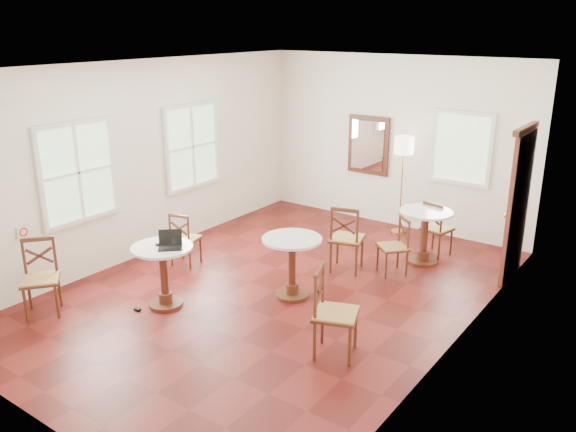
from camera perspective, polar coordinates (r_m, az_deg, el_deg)
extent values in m
plane|color=#59130F|center=(8.15, -1.25, -7.23)|extent=(7.00, 7.00, 0.00)
cube|color=white|center=(10.55, 10.33, 7.02)|extent=(5.00, 0.02, 3.00)
cube|color=white|center=(5.42, -24.38, -5.21)|extent=(5.00, 0.02, 3.00)
cube|color=white|center=(9.31, -13.73, 5.30)|extent=(0.02, 7.00, 3.00)
cube|color=white|center=(6.49, 16.56, -0.56)|extent=(0.02, 7.00, 3.00)
cube|color=white|center=(7.37, -1.41, 14.32)|extent=(5.00, 7.00, 0.02)
cube|color=#5B2A1A|center=(8.84, 21.40, 0.83)|extent=(0.06, 0.90, 2.10)
cube|color=#4E2613|center=(8.60, 22.12, 7.86)|extent=(0.08, 1.02, 0.08)
sphere|color=#BF8C3F|center=(8.57, 20.41, 0.07)|extent=(0.07, 0.07, 0.07)
cube|color=#4D2014|center=(10.75, 7.80, 6.82)|extent=(0.80, 0.05, 1.05)
cube|color=white|center=(10.73, 7.73, 6.79)|extent=(0.64, 0.02, 0.88)
cube|color=white|center=(8.28, -24.31, -1.40)|extent=(0.02, 0.16, 0.16)
torus|color=red|center=(8.27, -24.26, -1.42)|extent=(0.02, 0.12, 0.12)
cube|color=white|center=(8.57, -19.69, 3.99)|extent=(0.06, 1.22, 1.42)
cube|color=white|center=(9.94, -9.27, 6.68)|extent=(0.06, 1.22, 1.42)
cube|color=white|center=(10.06, 16.45, 6.32)|extent=(1.02, 0.06, 1.22)
cylinder|color=#4E2613|center=(7.90, -11.75, -8.33)|extent=(0.45, 0.45, 0.04)
cylinder|color=#4E2613|center=(7.86, -11.79, -7.75)|extent=(0.18, 0.18, 0.13)
cylinder|color=#4D2014|center=(7.72, -11.95, -5.52)|extent=(0.10, 0.10, 0.67)
cylinder|color=#4E2613|center=(7.60, -12.11, -3.37)|extent=(0.16, 0.16, 0.07)
cylinder|color=silver|center=(7.59, -12.13, -3.02)|extent=(0.78, 0.78, 0.03)
cylinder|color=#4E2613|center=(7.98, 0.37, -7.62)|extent=(0.45, 0.45, 0.05)
cylinder|color=#4E2613|center=(7.94, 0.38, -7.03)|extent=(0.18, 0.18, 0.14)
cylinder|color=#4D2014|center=(7.80, 0.38, -4.78)|extent=(0.10, 0.10, 0.68)
cylinder|color=#4E2613|center=(7.69, 0.39, -2.61)|extent=(0.16, 0.16, 0.07)
cylinder|color=silver|center=(7.67, 0.39, -2.26)|extent=(0.79, 0.79, 0.03)
cylinder|color=#4E2613|center=(9.28, 12.91, -4.28)|extent=(0.45, 0.45, 0.05)
cylinder|color=#4E2613|center=(9.24, 12.95, -3.76)|extent=(0.18, 0.18, 0.14)
cylinder|color=#4D2014|center=(9.12, 13.10, -1.80)|extent=(0.10, 0.10, 0.68)
cylinder|color=#4E2613|center=(9.02, 13.24, 0.09)|extent=(0.16, 0.16, 0.07)
cylinder|color=silver|center=(9.01, 13.26, 0.39)|extent=(0.79, 0.79, 0.03)
cylinder|color=#4E2613|center=(9.11, -8.48, -3.24)|extent=(0.03, 0.03, 0.39)
cylinder|color=#4E2613|center=(8.86, -9.50, -3.93)|extent=(0.03, 0.03, 0.39)
cylinder|color=#4E2613|center=(9.27, -10.17, -2.95)|extent=(0.03, 0.03, 0.39)
cylinder|color=#4E2613|center=(9.02, -11.22, -3.62)|extent=(0.03, 0.03, 0.39)
cube|color=#4E2613|center=(8.99, -9.91, -2.23)|extent=(0.47, 0.47, 0.03)
cube|color=#A88044|center=(8.99, -9.92, -2.16)|extent=(0.45, 0.45, 0.04)
cylinder|color=#4E2613|center=(8.71, -9.65, -1.39)|extent=(0.03, 0.03, 0.44)
cylinder|color=#4E2613|center=(8.88, -11.39, -1.12)|extent=(0.03, 0.03, 0.44)
cube|color=#4E2613|center=(8.73, -10.60, -0.01)|extent=(0.33, 0.11, 0.04)
cube|color=#4D2014|center=(8.79, -10.53, -1.20)|extent=(0.28, 0.09, 0.19)
cube|color=#4D2014|center=(8.79, -10.53, -1.20)|extent=(0.28, 0.09, 0.19)
cylinder|color=#4E2613|center=(7.93, -24.13, -7.91)|extent=(0.04, 0.04, 0.45)
cylinder|color=#4E2613|center=(8.25, -23.80, -6.83)|extent=(0.04, 0.04, 0.45)
cylinder|color=#4E2613|center=(7.87, -21.51, -7.74)|extent=(0.04, 0.04, 0.45)
cylinder|color=#4E2613|center=(8.20, -21.29, -6.65)|extent=(0.04, 0.04, 0.45)
cube|color=#4E2613|center=(7.97, -22.89, -5.76)|extent=(0.62, 0.62, 0.03)
cube|color=#A88044|center=(7.96, -22.90, -5.66)|extent=(0.59, 0.59, 0.04)
cylinder|color=#4E2613|center=(8.07, -24.23, -3.74)|extent=(0.04, 0.04, 0.50)
cylinder|color=#4E2613|center=(8.02, -21.68, -3.54)|extent=(0.04, 0.04, 0.50)
cube|color=#4E2613|center=(7.97, -23.17, -2.09)|extent=(0.27, 0.32, 0.05)
cube|color=#4D2014|center=(8.04, -22.97, -3.58)|extent=(0.22, 0.27, 0.22)
cube|color=#4D2014|center=(8.04, -22.97, -3.58)|extent=(0.22, 0.27, 0.22)
cylinder|color=#4E2613|center=(8.89, 7.19, -3.45)|extent=(0.04, 0.04, 0.48)
cylinder|color=#4E2613|center=(8.54, 6.62, -4.35)|extent=(0.04, 0.04, 0.48)
cylinder|color=#4E2613|center=(8.97, 4.81, -3.16)|extent=(0.04, 0.04, 0.48)
cylinder|color=#4E2613|center=(8.63, 4.14, -4.04)|extent=(0.04, 0.04, 0.48)
cube|color=#4E2613|center=(8.67, 5.74, -2.24)|extent=(0.58, 0.58, 0.03)
cube|color=#A88044|center=(8.66, 5.74, -2.14)|extent=(0.55, 0.55, 0.04)
cylinder|color=#4E2613|center=(8.36, 6.74, -1.16)|extent=(0.04, 0.04, 0.53)
cylinder|color=#4E2613|center=(8.45, 4.22, -0.87)|extent=(0.04, 0.04, 0.53)
cube|color=#4E2613|center=(8.33, 5.53, 0.57)|extent=(0.40, 0.15, 0.05)
cube|color=#4D2014|center=(8.40, 5.48, -0.95)|extent=(0.34, 0.12, 0.23)
cube|color=#4D2014|center=(8.40, 5.48, -0.95)|extent=(0.34, 0.12, 0.23)
cylinder|color=#4E2613|center=(6.43, 6.00, -12.43)|extent=(0.04, 0.04, 0.48)
cylinder|color=#4E2613|center=(6.49, 2.59, -12.02)|extent=(0.04, 0.04, 0.48)
cylinder|color=#4E2613|center=(6.76, 6.56, -10.81)|extent=(0.04, 0.04, 0.48)
cylinder|color=#4E2613|center=(6.81, 3.32, -10.44)|extent=(0.04, 0.04, 0.48)
cube|color=#4E2613|center=(6.50, 4.67, -9.53)|extent=(0.60, 0.60, 0.03)
cube|color=#A88044|center=(6.49, 4.68, -9.41)|extent=(0.58, 0.58, 0.04)
cylinder|color=#4E2613|center=(6.25, 2.65, -8.02)|extent=(0.04, 0.04, 0.53)
cylinder|color=#4E2613|center=(6.58, 3.40, -6.58)|extent=(0.04, 0.04, 0.53)
cube|color=#4E2613|center=(6.31, 3.08, -5.27)|extent=(0.18, 0.39, 0.05)
cube|color=#4D2014|center=(6.41, 3.04, -7.19)|extent=(0.15, 0.33, 0.23)
cube|color=#4D2014|center=(6.41, 3.04, -7.19)|extent=(0.15, 0.33, 0.23)
cylinder|color=#4E2613|center=(9.63, 15.54, -2.45)|extent=(0.03, 0.03, 0.42)
cylinder|color=#4E2613|center=(9.36, 14.44, -2.96)|extent=(0.03, 0.03, 0.42)
cylinder|color=#4E2613|center=(9.80, 13.89, -1.96)|extent=(0.03, 0.03, 0.42)
cylinder|color=#4E2613|center=(9.53, 12.77, -2.44)|extent=(0.03, 0.03, 0.42)
cube|color=#4E2613|center=(9.51, 14.26, -1.24)|extent=(0.48, 0.48, 0.03)
cube|color=#A88044|center=(9.50, 14.26, -1.16)|extent=(0.46, 0.46, 0.04)
cylinder|color=#4E2613|center=(9.22, 14.65, -0.40)|extent=(0.03, 0.03, 0.46)
cylinder|color=#4E2613|center=(9.39, 12.95, 0.08)|extent=(0.03, 0.03, 0.46)
cube|color=#4E2613|center=(9.24, 13.89, 1.10)|extent=(0.35, 0.10, 0.05)
cube|color=#4D2014|center=(9.30, 13.80, -0.10)|extent=(0.30, 0.08, 0.20)
cube|color=#4D2014|center=(9.30, 13.80, -0.10)|extent=(0.30, 0.08, 0.20)
cylinder|color=#4E2613|center=(8.81, 8.69, -4.00)|extent=(0.03, 0.03, 0.40)
cylinder|color=#4E2613|center=(8.93, 10.60, -3.80)|extent=(0.03, 0.03, 0.40)
cylinder|color=#4E2613|center=(8.54, 9.48, -4.78)|extent=(0.03, 0.03, 0.40)
cylinder|color=#4E2613|center=(8.66, 11.44, -4.56)|extent=(0.03, 0.03, 0.40)
cube|color=#4E2613|center=(8.66, 10.13, -3.03)|extent=(0.55, 0.55, 0.03)
cube|color=#A88044|center=(8.65, 10.14, -2.95)|extent=(0.53, 0.53, 0.04)
cylinder|color=#4E2613|center=(8.78, 10.76, -1.24)|extent=(0.03, 0.03, 0.44)
cylinder|color=#4E2613|center=(8.51, 11.62, -1.94)|extent=(0.03, 0.03, 0.44)
cube|color=#4E2613|center=(8.58, 11.27, -0.31)|extent=(0.28, 0.24, 0.04)
cube|color=#4D2014|center=(8.64, 11.19, -1.53)|extent=(0.23, 0.20, 0.20)
cube|color=#4D2014|center=(8.64, 11.19, -1.53)|extent=(0.23, 0.20, 0.20)
cylinder|color=#BF8C3F|center=(10.50, 10.68, -1.48)|extent=(0.27, 0.27, 0.03)
cylinder|color=#BF8C3F|center=(10.27, 10.93, 2.53)|extent=(0.02, 0.02, 1.56)
cylinder|color=beige|center=(10.09, 11.20, 6.78)|extent=(0.33, 0.33, 0.29)
cube|color=black|center=(7.49, -11.35, -3.03)|extent=(0.36, 0.35, 0.02)
cube|color=black|center=(7.49, -11.35, -2.96)|extent=(0.26, 0.25, 0.00)
cube|color=black|center=(7.56, -11.34, -2.02)|extent=(0.25, 0.24, 0.20)
cube|color=silver|center=(7.56, -11.34, -2.02)|extent=(0.22, 0.21, 0.16)
ellipsoid|color=black|center=(7.60, -12.52, -2.72)|extent=(0.09, 0.06, 0.03)
cylinder|color=#111A38|center=(7.71, -11.39, -2.16)|extent=(0.07, 0.07, 0.08)
torus|color=#111A38|center=(7.69, -11.19, -2.22)|extent=(0.05, 0.01, 0.05)
cylinder|color=white|center=(7.51, -11.06, -2.60)|extent=(0.06, 0.06, 0.10)
cube|color=black|center=(7.85, -14.41, -8.77)|extent=(0.09, 0.05, 0.03)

